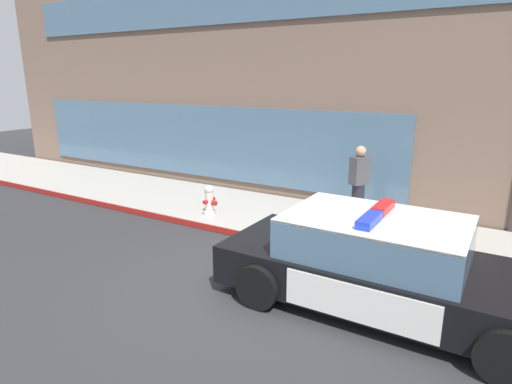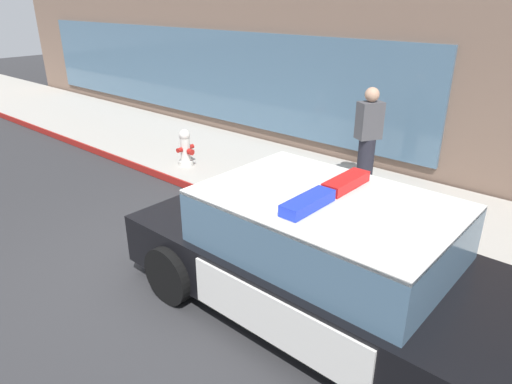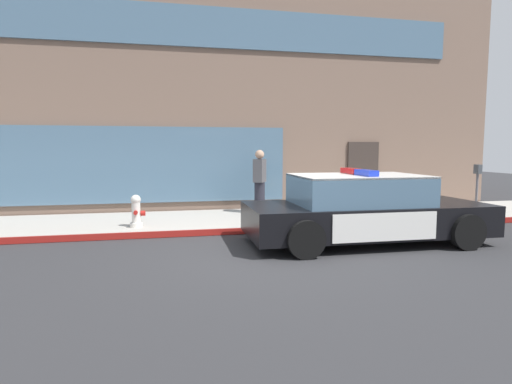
# 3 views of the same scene
# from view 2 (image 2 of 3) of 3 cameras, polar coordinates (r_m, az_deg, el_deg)

# --- Properties ---
(ground) EXTENTS (48.00, 48.00, 0.00)m
(ground) POSITION_cam_2_polar(r_m,az_deg,el_deg) (6.13, -11.22, -8.73)
(ground) COLOR #303033
(sidewalk) EXTENTS (48.00, 2.89, 0.15)m
(sidewalk) POSITION_cam_2_polar(r_m,az_deg,el_deg) (8.24, 6.76, 0.82)
(sidewalk) COLOR #B2ADA3
(sidewalk) RESTS_ON ground
(curb_red_paint) EXTENTS (28.80, 0.04, 0.14)m
(curb_red_paint) POSITION_cam_2_polar(r_m,az_deg,el_deg) (7.18, 0.10, -2.54)
(curb_red_paint) COLOR maroon
(curb_red_paint) RESTS_ON ground
(police_cruiser) EXTENTS (4.82, 2.13, 1.49)m
(police_cruiser) POSITION_cam_2_polar(r_m,az_deg,el_deg) (4.82, 9.80, -8.75)
(police_cruiser) COLOR black
(police_cruiser) RESTS_ON ground
(fire_hydrant) EXTENTS (0.34, 0.39, 0.73)m
(fire_hydrant) POSITION_cam_2_polar(r_m,az_deg,el_deg) (8.95, -8.84, 5.45)
(fire_hydrant) COLOR silver
(fire_hydrant) RESTS_ON sidewalk
(pedestrian_on_sidewalk) EXTENTS (0.43, 0.48, 1.71)m
(pedestrian_on_sidewalk) POSITION_cam_2_polar(r_m,az_deg,el_deg) (7.96, 13.85, 6.64)
(pedestrian_on_sidewalk) COLOR #23232D
(pedestrian_on_sidewalk) RESTS_ON sidewalk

